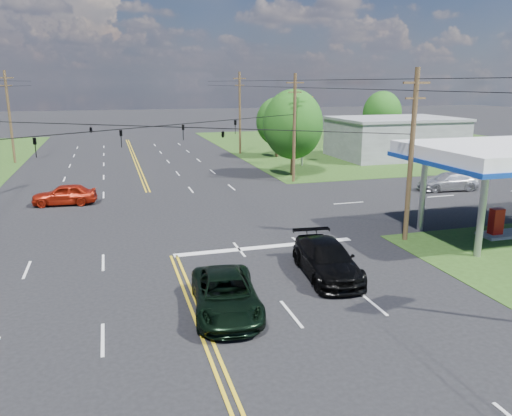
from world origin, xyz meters
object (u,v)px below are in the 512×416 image
object	(u,v)px
pole_left_far	(10,116)
tree_right_a	(293,124)
tree_far_r	(382,113)
pickup_dkgreen	(226,295)
suv_black	(327,259)
pole_ne	(294,127)
pole_se	(411,154)
retail_ne	(395,139)
pole_right_far	(240,112)
tree_right_b	(277,122)

from	to	relation	value
pole_left_far	tree_right_a	world-z (taller)	pole_left_far
tree_far_r	tree_right_a	bearing A→B (deg)	-138.01
tree_right_a	pickup_dkgreen	distance (m)	30.29
pole_left_far	suv_black	world-z (taller)	pole_left_far
pole_ne	pole_left_far	xyz separation A→B (m)	(-26.00, 19.00, 0.25)
pole_se	tree_right_a	distance (m)	21.02
tree_far_r	suv_black	distance (m)	50.95
suv_black	pole_se	bearing A→B (deg)	35.62
retail_ne	pickup_dkgreen	xyz separation A→B (m)	(-28.88, -35.11, -1.46)
tree_right_a	pole_se	bearing A→B (deg)	-92.73
pole_left_far	pole_right_far	size ratio (longest dim) A/B	1.00
tree_far_r	pole_ne	bearing A→B (deg)	-135.00
pole_ne	pole_right_far	distance (m)	19.00
retail_ne	tree_right_b	bearing A→B (deg)	163.50
tree_far_r	pickup_dkgreen	size ratio (longest dim) A/B	1.43
pole_left_far	suv_black	distance (m)	45.33
tree_right_b	tree_far_r	world-z (taller)	tree_far_r
pole_right_far	pickup_dkgreen	world-z (taller)	pole_right_far
pole_ne	pickup_dkgreen	distance (m)	27.20
pole_se	pole_ne	size ratio (longest dim) A/B	1.00
pole_ne	pickup_dkgreen	bearing A→B (deg)	-116.23
pole_se	tree_right_b	size ratio (longest dim) A/B	1.34
tree_right_b	pickup_dkgreen	distance (m)	42.16
pole_left_far	tree_right_b	bearing A→B (deg)	-7.72
tree_far_r	suv_black	world-z (taller)	tree_far_r
pole_right_far	tree_right_a	xyz separation A→B (m)	(1.00, -16.00, -0.30)
pole_se	pole_right_far	xyz separation A→B (m)	(0.00, 37.00, 0.25)
pickup_dkgreen	tree_far_r	bearing A→B (deg)	60.72
pole_ne	suv_black	size ratio (longest dim) A/B	1.72
pole_left_far	pole_right_far	xyz separation A→B (m)	(26.00, 0.00, 0.00)
pole_right_far	pole_se	bearing A→B (deg)	-90.00
pole_left_far	pole_right_far	bearing A→B (deg)	0.00
pole_right_far	suv_black	world-z (taller)	pole_right_far
tree_right_a	tree_right_b	bearing A→B (deg)	78.23
retail_ne	pole_left_far	size ratio (longest dim) A/B	1.40
tree_right_a	tree_right_b	world-z (taller)	tree_right_a
tree_right_a	pickup_dkgreen	size ratio (longest dim) A/B	1.53
pole_se	pole_left_far	xyz separation A→B (m)	(-26.00, 37.00, 0.25)
pole_ne	suv_black	distance (m)	23.04
pole_left_far	tree_far_r	world-z (taller)	pole_left_far
tree_right_b	retail_ne	bearing A→B (deg)	-16.50
tree_right_a	tree_right_b	distance (m)	12.27
pole_right_far	pole_left_far	bearing A→B (deg)	180.00
pole_left_far	tree_far_r	bearing A→B (deg)	2.44
pole_ne	suv_black	world-z (taller)	pole_ne
tree_right_b	pole_right_far	bearing A→B (deg)	131.19
pole_se	pole_right_far	size ratio (longest dim) A/B	0.95
tree_right_a	pickup_dkgreen	bearing A→B (deg)	-115.41
tree_right_b	tree_right_a	bearing A→B (deg)	-101.77
pole_left_far	pickup_dkgreen	world-z (taller)	pole_left_far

